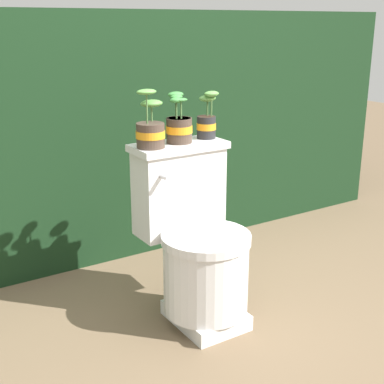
# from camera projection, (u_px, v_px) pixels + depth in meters

# --- Properties ---
(ground_plane) EXTENTS (12.00, 12.00, 0.00)m
(ground_plane) POSITION_uv_depth(u_px,v_px,m) (221.00, 316.00, 2.38)
(ground_plane) COLOR brown
(hedge_backdrop) EXTENTS (3.61, 1.09, 1.31)m
(hedge_backdrop) POSITION_uv_depth(u_px,v_px,m) (95.00, 124.00, 3.26)
(hedge_backdrop) COLOR black
(hedge_backdrop) RESTS_ON ground
(toilet) EXTENTS (0.41, 0.50, 0.76)m
(toilet) POSITION_uv_depth(u_px,v_px,m) (196.00, 245.00, 2.30)
(toilet) COLOR silver
(toilet) RESTS_ON ground
(potted_plant_left) EXTENTS (0.13, 0.13, 0.24)m
(potted_plant_left) POSITION_uv_depth(u_px,v_px,m) (150.00, 129.00, 2.18)
(potted_plant_left) COLOR #47382D
(potted_plant_left) RESTS_ON toilet
(potted_plant_midleft) EXTENTS (0.11, 0.11, 0.21)m
(potted_plant_midleft) POSITION_uv_depth(u_px,v_px,m) (179.00, 126.00, 2.27)
(potted_plant_midleft) COLOR #47382D
(potted_plant_midleft) RESTS_ON toilet
(potted_plant_middle) EXTENTS (0.10, 0.09, 0.21)m
(potted_plant_middle) POSITION_uv_depth(u_px,v_px,m) (207.00, 121.00, 2.35)
(potted_plant_middle) COLOR #262628
(potted_plant_middle) RESTS_ON toilet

